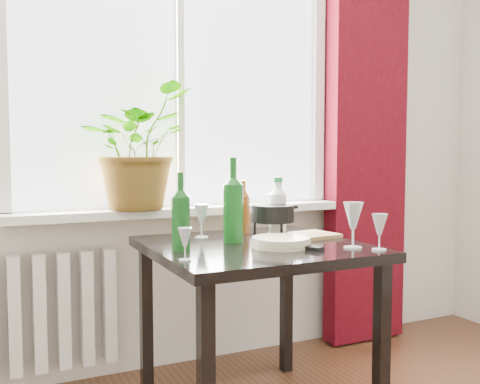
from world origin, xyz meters
name	(u,v)px	position (x,y,z in m)	size (l,w,h in m)	color
window	(178,58)	(0.00, 2.22, 1.60)	(1.72, 0.08, 1.62)	white
windowsill	(184,211)	(0.00, 2.15, 0.82)	(1.72, 0.20, 0.04)	silver
curtain	(367,122)	(1.12, 2.12, 1.30)	(0.50, 0.12, 2.56)	#3B050D
radiator	(27,314)	(-0.75, 2.18, 0.38)	(0.80, 0.10, 0.55)	silver
table	(255,266)	(0.10, 1.55, 0.65)	(0.85, 0.85, 0.74)	black
potted_plant	(136,147)	(-0.25, 2.13, 1.15)	(0.54, 0.47, 0.60)	#296C1C
wine_bottle_left	(181,211)	(-0.23, 1.54, 0.89)	(0.07, 0.07, 0.30)	#0D4411
wine_bottle_right	(233,199)	(0.04, 1.63, 0.92)	(0.08, 0.08, 0.36)	#0D4712
bottle_amber	(243,206)	(0.19, 1.85, 0.87)	(0.06, 0.06, 0.25)	#6D340C
cleaning_bottle	(278,206)	(0.30, 1.72, 0.87)	(0.08, 0.08, 0.27)	white
wineglass_front_right	(353,225)	(0.40, 1.29, 0.83)	(0.08, 0.08, 0.19)	#AFB6BD
wineglass_far_right	(379,232)	(0.46, 1.21, 0.81)	(0.06, 0.06, 0.15)	silver
wineglass_back_center	(276,213)	(0.32, 1.76, 0.84)	(0.08, 0.08, 0.19)	silver
wineglass_back_left	(201,221)	(-0.05, 1.78, 0.82)	(0.06, 0.06, 0.15)	silver
wineglass_front_left	(185,244)	(-0.28, 1.33, 0.80)	(0.05, 0.05, 0.12)	#B2BCC0
plate_stack	(281,242)	(0.16, 1.43, 0.76)	(0.24, 0.24, 0.04)	beige
fondue_pot	(273,221)	(0.25, 1.66, 0.81)	(0.22, 0.19, 0.15)	black
tv_remote	(304,247)	(0.21, 1.35, 0.75)	(0.05, 0.15, 0.02)	black
cutting_board	(304,236)	(0.37, 1.60, 0.75)	(0.29, 0.19, 0.02)	olive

